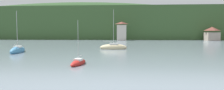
% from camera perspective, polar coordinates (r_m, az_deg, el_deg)
% --- Properties ---
extents(wooded_hillside, '(352.00, 65.57, 39.88)m').
position_cam_1_polar(wooded_hillside, '(139.60, -4.50, 5.29)').
color(wooded_hillside, '#38562D').
rests_on(wooded_hillside, ground_plane).
extents(shore_building_west, '(4.75, 3.43, 9.07)m').
position_cam_1_polar(shore_building_west, '(94.23, 2.85, 4.04)').
color(shore_building_west, beige).
rests_on(shore_building_west, ground_plane).
extents(shore_building_westcentral, '(5.85, 5.55, 6.53)m').
position_cam_1_polar(shore_building_westcentral, '(104.01, 27.38, 2.93)').
color(shore_building_westcentral, gray).
rests_on(shore_building_westcentral, ground_plane).
extents(sailboat_far_1, '(3.07, 6.81, 8.73)m').
position_cam_1_polar(sailboat_far_1, '(43.11, -26.04, -1.46)').
color(sailboat_far_1, teal).
rests_on(sailboat_far_1, ground_plane).
extents(sailboat_far_4, '(6.65, 2.57, 9.91)m').
position_cam_1_polar(sailboat_far_4, '(46.57, 0.43, -0.68)').
color(sailboat_far_4, '#CCBC8E').
rests_on(sailboat_far_4, ground_plane).
extents(sailboat_mid_6, '(1.78, 4.14, 5.86)m').
position_cam_1_polar(sailboat_mid_6, '(24.98, -9.90, -5.19)').
color(sailboat_mid_6, red).
rests_on(sailboat_mid_6, ground_plane).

